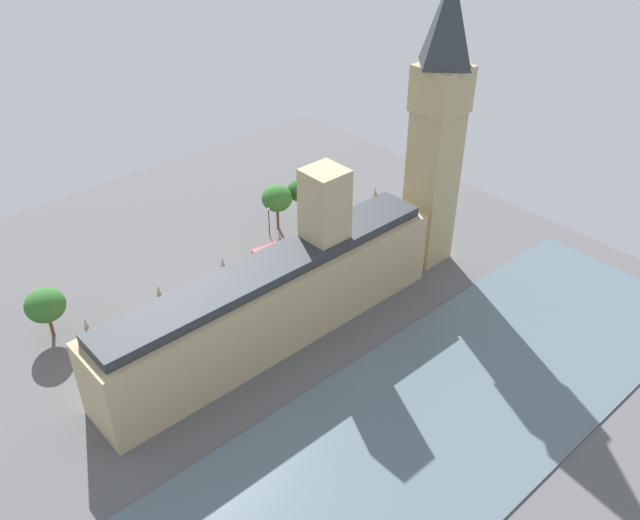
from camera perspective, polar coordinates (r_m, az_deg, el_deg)
The scene contains 17 objects.
ground_plane at distance 109.49m, azimuth -4.55°, elevation -6.04°, with size 129.87×129.87×0.00m, color #565659.
river_thames at distance 93.65m, azimuth 7.46°, elevation -14.95°, with size 31.49×116.88×0.25m, color slate.
parliament_building at distance 103.96m, azimuth -3.60°, elevation -3.10°, with size 10.32×59.87×26.10m.
clock_tower at distance 115.66m, azimuth 10.00°, elevation 11.46°, with size 7.90×7.90×51.87m.
car_silver_under_trees at distance 128.46m, azimuth 0.60°, elevation 1.36°, with size 2.03×4.59×1.74m.
double_decker_bus_by_river_gate at distance 122.71m, azimuth -3.38°, elevation 0.53°, with size 3.76×10.72×4.75m.
car_white_near_tower at distance 118.98m, azimuth -6.71°, elevation -1.91°, with size 2.02×4.14×1.74m.
car_black_midblock at distance 116.36m, azimuth -9.10°, elevation -3.08°, with size 2.11×4.41×1.74m.
car_yellow_cab_trailing at distance 112.93m, azimuth -11.69°, elevation -4.73°, with size 2.00×4.16×1.74m.
double_decker_bus_far_end at distance 107.80m, azimuth -16.85°, elevation -6.63°, with size 3.31×10.66×4.75m.
pedestrian_corner at distance 114.02m, azimuth -4.97°, elevation -3.69°, with size 0.70×0.63×1.69m.
pedestrian_kerbside at distance 103.99m, azimuth -16.61°, elevation -9.81°, with size 0.60×0.51×1.51m.
pedestrian_opposite_hall at distance 106.83m, azimuth -12.67°, elevation -7.66°, with size 0.55×0.63×1.52m.
plane_tree_leading at distance 113.05m, azimuth -22.33°, elevation -3.57°, with size 6.28×6.28×8.73m.
plane_tree_slot_10 at distance 135.03m, azimuth -1.69°, elevation 5.92°, with size 5.20×5.20×8.86m.
plane_tree_slot_11 at distance 131.92m, azimuth -3.68°, elevation 5.25°, with size 6.05×6.05×9.46m.
street_lamp_slot_12 at distance 130.50m, azimuth -4.38°, elevation 3.70°, with size 0.56×0.56×6.52m.
Camera 1 is at (-67.75, 49.27, 70.50)m, focal length 37.64 mm.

